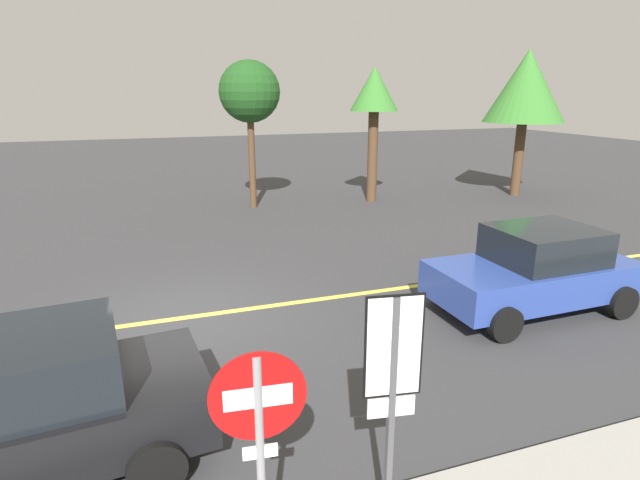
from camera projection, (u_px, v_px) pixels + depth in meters
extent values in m
plane|color=#38383A|center=(185.00, 318.00, 9.80)|extent=(80.00, 80.00, 0.00)
cube|color=#E0D14C|center=(332.00, 298.00, 10.75)|extent=(28.00, 0.16, 0.01)
cylinder|color=red|center=(258.00, 397.00, 3.89)|extent=(0.76, 0.10, 0.76)
cube|color=white|center=(258.00, 397.00, 3.89)|extent=(0.53, 0.08, 0.18)
cube|color=white|center=(260.00, 452.00, 4.04)|extent=(0.28, 0.05, 0.11)
cube|color=#4C4C51|center=(390.00, 422.00, 4.73)|extent=(0.06, 0.06, 2.50)
cube|color=white|center=(394.00, 347.00, 4.52)|extent=(0.50, 0.10, 0.95)
cube|color=black|center=(394.00, 347.00, 4.52)|extent=(0.54, 0.10, 0.99)
cube|color=white|center=(391.00, 407.00, 4.69)|extent=(0.45, 0.09, 0.20)
cube|color=black|center=(9.00, 369.00, 5.48)|extent=(2.32, 1.83, 0.67)
cylinder|color=black|center=(157.00, 467.00, 5.48)|extent=(0.66, 0.28, 0.64)
cylinder|color=black|center=(139.00, 381.00, 7.10)|extent=(0.66, 0.28, 0.64)
cube|color=#2D479E|center=(532.00, 278.00, 10.01)|extent=(4.04, 1.90, 0.67)
cube|color=black|center=(544.00, 245.00, 9.88)|extent=(1.95, 1.65, 0.67)
cylinder|color=black|center=(505.00, 324.00, 8.82)|extent=(0.64, 0.23, 0.64)
cylinder|color=black|center=(445.00, 287.00, 10.47)|extent=(0.64, 0.23, 0.64)
cylinder|color=black|center=(622.00, 302.00, 9.73)|extent=(0.64, 0.23, 0.64)
cylinder|color=black|center=(550.00, 271.00, 11.38)|extent=(0.64, 0.23, 0.64)
cylinder|color=#513823|center=(518.00, 159.00, 20.85)|extent=(0.39, 0.39, 2.96)
cone|color=#387A2D|center=(526.00, 86.00, 20.03)|extent=(3.13, 3.13, 2.78)
cylinder|color=#513823|center=(252.00, 159.00, 18.56)|extent=(0.24, 0.24, 3.55)
sphere|color=#1E4C1C|center=(249.00, 92.00, 17.89)|extent=(2.15, 2.15, 2.15)
cylinder|color=#513823|center=(372.00, 157.00, 19.62)|extent=(0.38, 0.38, 3.44)
cone|color=#387A2D|center=(374.00, 89.00, 18.91)|extent=(1.81, 1.81, 1.61)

